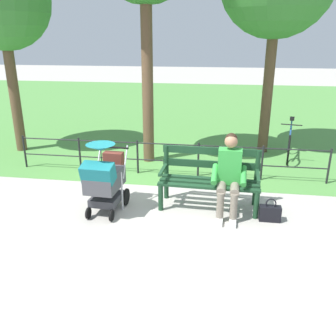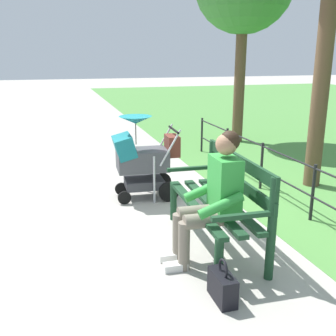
# 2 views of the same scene
# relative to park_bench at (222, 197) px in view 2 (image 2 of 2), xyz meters

# --- Properties ---
(ground_plane) EXTENTS (60.00, 60.00, 0.00)m
(ground_plane) POSITION_rel_park_bench_xyz_m (0.89, 0.12, -0.53)
(ground_plane) COLOR #ADA89E
(park_bench) EXTENTS (1.62, 0.65, 0.96)m
(park_bench) POSITION_rel_park_bench_xyz_m (0.00, 0.00, 0.00)
(park_bench) COLOR #193D23
(park_bench) RESTS_ON ground
(person_on_bench) EXTENTS (0.54, 0.74, 1.28)m
(person_on_bench) POSITION_rel_park_bench_xyz_m (-0.30, 0.22, 0.15)
(person_on_bench) COLOR slate
(person_on_bench) RESTS_ON ground
(stroller) EXTENTS (0.55, 0.91, 1.15)m
(stroller) POSITION_rel_park_bench_xyz_m (1.61, 0.48, 0.07)
(stroller) COLOR black
(stroller) RESTS_ON ground
(handbag) EXTENTS (0.32, 0.14, 0.37)m
(handbag) POSITION_rel_park_bench_xyz_m (-0.95, 0.39, -0.40)
(handbag) COLOR black
(handbag) RESTS_ON ground
(park_fence) EXTENTS (6.22, 0.04, 0.70)m
(park_fence) POSITION_rel_park_bench_xyz_m (0.89, -1.30, -0.11)
(park_fence) COLOR black
(park_fence) RESTS_ON ground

